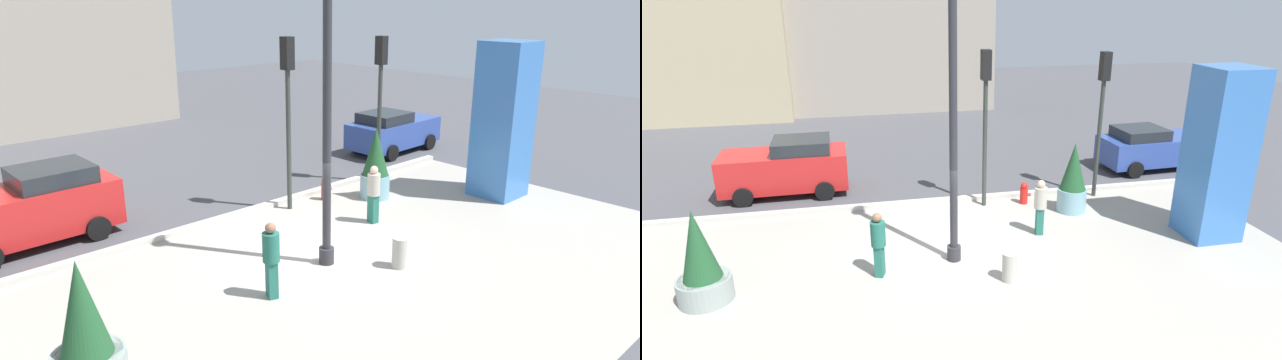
{
  "view_description": "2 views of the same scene",
  "coord_description": "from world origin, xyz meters",
  "views": [
    {
      "loc": [
        -8.61,
        -9.82,
        6.05
      ],
      "look_at": [
        0.84,
        0.55,
        1.54
      ],
      "focal_mm": 32.14,
      "sensor_mm": 36.0,
      "label": 1
    },
    {
      "loc": [
        -2.5,
        -12.66,
        6.64
      ],
      "look_at": [
        0.4,
        0.88,
        1.59
      ],
      "focal_mm": 29.15,
      "sensor_mm": 36.0,
      "label": 2
    }
  ],
  "objects": [
    {
      "name": "traffic_light_far_side",
      "position": [
        5.41,
        2.66,
        3.25
      ],
      "size": [
        0.28,
        0.42,
        4.86
      ],
      "color": "#333833",
      "rests_on": "ground_plane"
    },
    {
      "name": "lamp_post",
      "position": [
        -0.18,
        -0.79,
        3.51
      ],
      "size": [
        0.44,
        0.44,
        7.18
      ],
      "color": "#2D2D33",
      "rests_on": "ground_plane"
    },
    {
      "name": "potted_plant_near_left",
      "position": [
        -6.05,
        -1.47,
        0.93
      ],
      "size": [
        1.19,
        1.19,
        2.22
      ],
      "color": "gray",
      "rests_on": "ground_plane"
    },
    {
      "name": "car_curb_east",
      "position": [
        -4.84,
        5.12,
        0.96
      ],
      "size": [
        4.2,
        2.11,
        1.93
      ],
      "color": "red",
      "rests_on": "ground_plane"
    },
    {
      "name": "concrete_bollard",
      "position": [
        0.93,
        -2.1,
        0.38
      ],
      "size": [
        0.36,
        0.36,
        0.75
      ],
      "primitive_type": "cylinder",
      "color": "#B2ADA3",
      "rests_on": "ground_plane"
    },
    {
      "name": "ground_plane",
      "position": [
        0.0,
        4.0,
        0.0
      ],
      "size": [
        60.0,
        60.0,
        0.0
      ],
      "primitive_type": "plane",
      "color": "#47474C"
    },
    {
      "name": "car_passing_lane",
      "position": [
        8.86,
        4.99,
        0.85
      ],
      "size": [
        4.09,
        2.17,
        1.67
      ],
      "color": "#2D4793",
      "rests_on": "ground_plane"
    },
    {
      "name": "pedestrian_crossing",
      "position": [
        -2.12,
        -1.2,
        0.94
      ],
      "size": [
        0.46,
        0.46,
        1.68
      ],
      "color": "#236656",
      "rests_on": "ground_plane"
    },
    {
      "name": "fire_hydrant",
      "position": [
        2.84,
        2.49,
        0.37
      ],
      "size": [
        0.36,
        0.26,
        0.75
      ],
      "color": "red",
      "rests_on": "ground_plane"
    },
    {
      "name": "art_pillar_blue",
      "position": [
        7.22,
        -0.83,
        2.41
      ],
      "size": [
        1.41,
        1.41,
        4.81
      ],
      "primitive_type": "cube",
      "color": "#3870BC",
      "rests_on": "ground_plane"
    },
    {
      "name": "pedestrian_on_sidewalk",
      "position": [
        2.54,
        0.22,
        0.92
      ],
      "size": [
        0.42,
        0.42,
        1.65
      ],
      "color": "#236656",
      "rests_on": "ground_plane"
    },
    {
      "name": "curb_strip",
      "position": [
        0.0,
        3.12,
        0.08
      ],
      "size": [
        18.0,
        0.24,
        0.16
      ],
      "primitive_type": "cube",
      "color": "#B7B2A8",
      "rests_on": "ground_plane"
    },
    {
      "name": "traffic_light_corner",
      "position": [
        1.51,
        2.63,
        3.36
      ],
      "size": [
        0.28,
        0.42,
        5.01
      ],
      "color": "#333833",
      "rests_on": "ground_plane"
    },
    {
      "name": "potted_plant_mid_plaza",
      "position": [
        4.12,
        1.6,
        1.05
      ],
      "size": [
        0.92,
        0.92,
        2.24
      ],
      "color": "#7AA8B7",
      "rests_on": "ground_plane"
    },
    {
      "name": "plaza_pavement",
      "position": [
        0.0,
        -2.0,
        0.0
      ],
      "size": [
        18.0,
        10.0,
        0.02
      ],
      "primitive_type": "cube",
      "color": "#9E998E",
      "rests_on": "ground_plane"
    }
  ]
}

